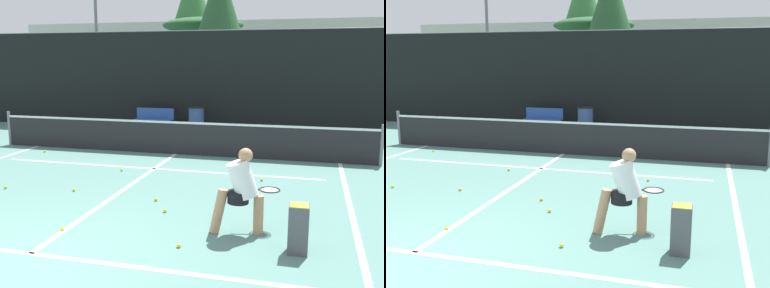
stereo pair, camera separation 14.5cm
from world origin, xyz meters
TOP-DOWN VIEW (x-y plane):
  - ground_plane at (0.00, 0.00)m, footprint 100.00×100.00m
  - court_baseline_near at (0.00, 0.40)m, footprint 11.00×0.10m
  - court_service_line at (0.00, 5.53)m, footprint 8.25×0.10m
  - court_center_mark at (0.00, 3.87)m, footprint 0.10×6.94m
  - court_sideline_right at (4.51, 3.87)m, footprint 0.10×7.94m
  - net at (0.00, 7.34)m, footprint 11.09×0.09m
  - fence_back at (0.00, 11.78)m, footprint 24.00×0.06m
  - player_practicing at (2.74, 1.93)m, footprint 1.11×0.73m
  - tennis_ball_scattered_0 at (2.72, 5.09)m, footprint 0.07×0.07m
  - tennis_ball_scattered_1 at (-2.45, 3.08)m, footprint 0.07×0.07m
  - tennis_ball_scattered_2 at (-0.69, 5.11)m, footprint 0.07×0.07m
  - tennis_ball_scattered_3 at (-3.78, 6.58)m, footprint 0.07×0.07m
  - tennis_ball_scattered_4 at (1.96, 1.15)m, footprint 0.07×0.07m
  - tennis_ball_scattered_5 at (0.91, 3.12)m, footprint 0.07×0.07m
  - tennis_ball_scattered_6 at (-0.02, 1.30)m, footprint 0.07×0.07m
  - tennis_ball_scattered_7 at (-0.95, 3.28)m, footprint 0.07×0.07m
  - tennis_ball_scattered_8 at (1.28, 2.54)m, footprint 0.07×0.07m
  - ball_hopper at (3.64, 1.42)m, footprint 0.28×0.28m
  - courtside_bench at (-2.00, 11.13)m, footprint 1.48×0.39m
  - trash_bin at (-0.31, 10.94)m, footprint 0.59×0.59m
  - parked_car at (-1.62, 15.30)m, footprint 1.65×4.49m
  - tree_west at (-2.51, 20.90)m, footprint 4.62×4.62m
  - tree_mid at (-3.23, 21.37)m, footprint 3.06×3.06m
  - tree_east at (-0.98, 18.15)m, footprint 2.79×2.79m
  - building_far at (0.00, 28.02)m, footprint 36.00×2.40m

SIDE VIEW (x-z plane):
  - ground_plane at x=0.00m, z-range 0.00..0.00m
  - court_baseline_near at x=0.00m, z-range 0.00..0.01m
  - court_service_line at x=0.00m, z-range 0.00..0.01m
  - court_center_mark at x=0.00m, z-range 0.00..0.01m
  - court_sideline_right at x=4.51m, z-range 0.00..0.01m
  - tennis_ball_scattered_0 at x=2.72m, z-range 0.00..0.07m
  - tennis_ball_scattered_1 at x=-2.45m, z-range 0.00..0.07m
  - tennis_ball_scattered_2 at x=-0.69m, z-range 0.00..0.07m
  - tennis_ball_scattered_3 at x=-3.78m, z-range 0.00..0.07m
  - tennis_ball_scattered_4 at x=1.96m, z-range 0.00..0.07m
  - tennis_ball_scattered_5 at x=0.91m, z-range 0.00..0.07m
  - tennis_ball_scattered_6 at x=-0.02m, z-range 0.00..0.07m
  - tennis_ball_scattered_7 at x=-0.95m, z-range 0.00..0.07m
  - tennis_ball_scattered_8 at x=1.28m, z-range 0.00..0.07m
  - ball_hopper at x=3.64m, z-range 0.02..0.73m
  - courtside_bench at x=-2.00m, z-range 0.03..0.89m
  - trash_bin at x=-0.31m, z-range 0.00..0.98m
  - net at x=0.00m, z-range -0.02..1.05m
  - parked_car at x=-1.62m, z-range -0.11..1.33m
  - player_practicing at x=2.74m, z-range 0.04..1.42m
  - fence_back at x=0.00m, z-range -0.01..3.73m
  - building_far at x=0.00m, z-range 0.00..5.29m
  - tree_west at x=-2.51m, z-range 2.01..7.00m
  - tree_east at x=-0.98m, z-range 1.52..8.96m
  - tree_mid at x=-3.23m, z-range 1.68..9.83m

